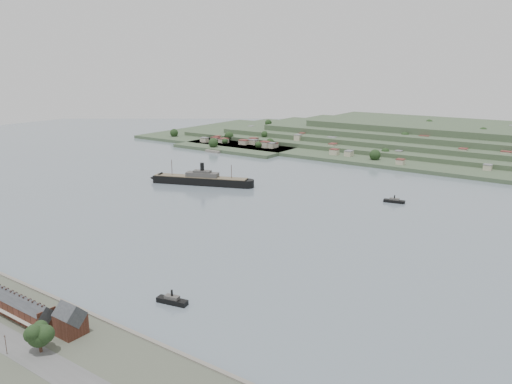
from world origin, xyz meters
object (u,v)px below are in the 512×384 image
Objects in this scene: gabled_building at (70,320)px; tugboat at (172,300)px; steamship at (198,180)px; fig_tree at (39,335)px; terrace_row at (11,302)px.

gabled_building is 47.62m from tugboat.
steamship is 7.77× the size of fig_tree.
steamship is at bearing 120.49° from gabled_building.
fig_tree is (-9.97, -60.67, 7.99)m from tugboat.
steamship is 6.18× the size of tugboat.
tugboat is (147.33, -184.33, -2.84)m from steamship.
steamship reaches higher than terrace_row.
steamship is at bearing 119.28° from fig_tree.
gabled_building is 0.89× the size of tugboat.
terrace_row is 3.95× the size of gabled_building.
gabled_building is 15.21m from fig_tree.
steamship is (-97.94, 234.00, -2.32)m from terrace_row.
gabled_building is 266.93m from steamship.
gabled_building reaches higher than fig_tree.
gabled_building is 1.12× the size of fig_tree.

